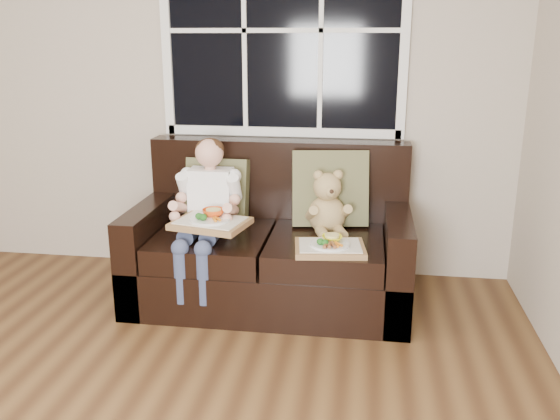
% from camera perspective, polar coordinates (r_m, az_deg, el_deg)
% --- Properties ---
extents(window_back, '(1.62, 0.04, 1.37)m').
position_cam_1_polar(window_back, '(4.00, 0.25, 16.90)').
color(window_back, black).
rests_on(window_back, room_walls).
extents(loveseat, '(1.70, 0.92, 0.96)m').
position_cam_1_polar(loveseat, '(3.77, -0.77, -3.87)').
color(loveseat, black).
rests_on(loveseat, ground).
extents(pillow_left, '(0.41, 0.20, 0.42)m').
position_cam_1_polar(pillow_left, '(3.89, -6.05, 1.97)').
color(pillow_left, brown).
rests_on(pillow_left, loveseat).
extents(pillow_right, '(0.50, 0.29, 0.49)m').
position_cam_1_polar(pillow_right, '(3.77, 4.82, 2.09)').
color(pillow_right, brown).
rests_on(pillow_right, loveseat).
extents(child, '(0.39, 0.60, 0.87)m').
position_cam_1_polar(child, '(3.63, -7.04, 0.80)').
color(child, white).
rests_on(child, loveseat).
extents(teddy_bear, '(0.28, 0.33, 0.41)m').
position_cam_1_polar(teddy_bear, '(3.64, 4.54, 0.32)').
color(teddy_bear, tan).
rests_on(teddy_bear, loveseat).
extents(tray_left, '(0.48, 0.40, 0.10)m').
position_cam_1_polar(tray_left, '(3.48, -6.68, -1.08)').
color(tray_left, '#A16F48').
rests_on(tray_left, child).
extents(tray_right, '(0.43, 0.35, 0.09)m').
position_cam_1_polar(tray_right, '(3.35, 4.82, -3.52)').
color(tray_right, '#A16F48').
rests_on(tray_right, loveseat).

